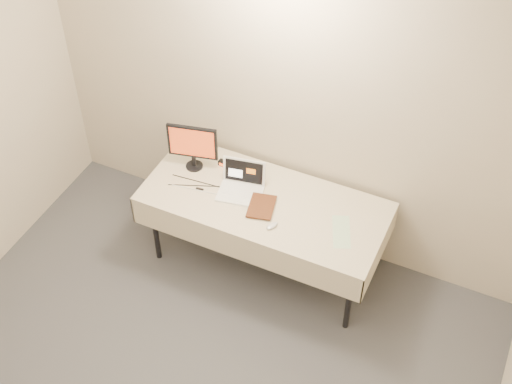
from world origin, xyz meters
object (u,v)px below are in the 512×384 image
at_px(table, 264,207).
at_px(laptop, 242,185).
at_px(monitor, 193,144).
at_px(book, 249,194).

height_order(table, laptop, laptop).
relative_size(laptop, monitor, 0.93).
height_order(table, monitor, monitor).
xyz_separation_m(table, monitor, (-0.66, 0.11, 0.30)).
xyz_separation_m(laptop, monitor, (-0.45, 0.08, 0.18)).
bearing_deg(monitor, book, -33.23).
height_order(monitor, book, monitor).
height_order(table, book, book).
height_order(laptop, monitor, monitor).
height_order(laptop, book, book).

